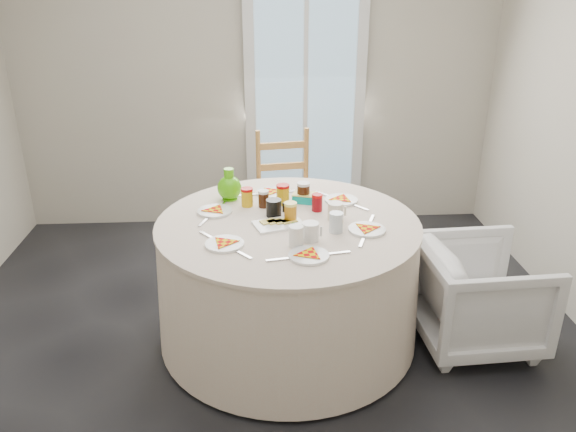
{
  "coord_description": "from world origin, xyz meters",
  "views": [
    {
      "loc": [
        -0.02,
        -2.72,
        2.06
      ],
      "look_at": [
        0.15,
        0.2,
        0.8
      ],
      "focal_mm": 35.0,
      "sensor_mm": 36.0,
      "label": 1
    }
  ],
  "objects": [
    {
      "name": "wall_back",
      "position": [
        0.0,
        2.0,
        1.3
      ],
      "size": [
        4.0,
        0.02,
        2.6
      ],
      "primitive_type": "cube",
      "color": "#BCB5A3",
      "rests_on": "floor"
    },
    {
      "name": "jar_cluster",
      "position": [
        0.12,
        0.39,
        0.82
      ],
      "size": [
        0.53,
        0.39,
        0.14
      ],
      "primitive_type": null,
      "rotation": [
        0.0,
        0.0,
        0.37
      ],
      "color": "#8C5A12",
      "rests_on": "table"
    },
    {
      "name": "green_pitcher",
      "position": [
        -0.19,
        0.56,
        0.87
      ],
      "size": [
        0.16,
        0.16,
        0.2
      ],
      "primitive_type": null,
      "rotation": [
        0.0,
        0.0,
        0.08
      ],
      "color": "#46B609",
      "rests_on": "table"
    },
    {
      "name": "armchair",
      "position": [
        1.27,
        0.07,
        0.39
      ],
      "size": [
        0.67,
        0.71,
        0.69
      ],
      "primitive_type": "imported",
      "rotation": [
        0.0,
        0.0,
        1.63
      ],
      "color": "white",
      "rests_on": "floor"
    },
    {
      "name": "table",
      "position": [
        0.15,
        0.2,
        0.38
      ],
      "size": [
        1.55,
        1.55,
        0.78
      ],
      "primitive_type": "cylinder",
      "color": "beige",
      "rests_on": "floor"
    },
    {
      "name": "butter_tub",
      "position": [
        0.27,
        0.49,
        0.79
      ],
      "size": [
        0.17,
        0.14,
        0.06
      ],
      "primitive_type": "cube",
      "rotation": [
        0.0,
        0.0,
        -0.31
      ],
      "color": "#04ACA7",
      "rests_on": "table"
    },
    {
      "name": "place_settings",
      "position": [
        0.15,
        0.2,
        0.77
      ],
      "size": [
        1.28,
        1.28,
        0.02
      ],
      "primitive_type": null,
      "rotation": [
        0.0,
        0.0,
        0.17
      ],
      "color": "white",
      "rests_on": "table"
    },
    {
      "name": "cheese_platter",
      "position": [
        0.1,
        0.15,
        0.77
      ],
      "size": [
        0.31,
        0.25,
        0.03
      ],
      "primitive_type": null,
      "rotation": [
        0.0,
        0.0,
        0.31
      ],
      "color": "white",
      "rests_on": "table"
    },
    {
      "name": "mugs_glasses",
      "position": [
        0.25,
        0.16,
        0.81
      ],
      "size": [
        0.78,
        0.78,
        0.12
      ],
      "primitive_type": null,
      "rotation": [
        0.0,
        0.0,
        -0.18
      ],
      "color": "#A59D9E",
      "rests_on": "table"
    },
    {
      "name": "glass_door",
      "position": [
        0.4,
        1.95,
        1.05
      ],
      "size": [
        1.0,
        0.08,
        2.1
      ],
      "primitive_type": "cube",
      "color": "silver",
      "rests_on": "floor"
    },
    {
      "name": "wooden_chair",
      "position": [
        0.21,
        1.27,
        0.47
      ],
      "size": [
        0.5,
        0.48,
        0.99
      ],
      "primitive_type": null,
      "rotation": [
        0.0,
        0.0,
        0.14
      ],
      "color": "#C2764E",
      "rests_on": "floor"
    },
    {
      "name": "floor",
      "position": [
        0.0,
        0.0,
        0.0
      ],
      "size": [
        4.0,
        4.0,
        0.0
      ],
      "primitive_type": "plane",
      "color": "black",
      "rests_on": "ground"
    }
  ]
}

